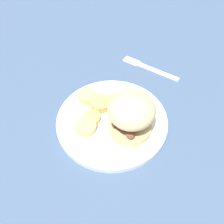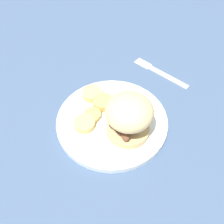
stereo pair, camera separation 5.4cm
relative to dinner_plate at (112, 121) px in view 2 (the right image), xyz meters
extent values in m
plane|color=#3D5170|center=(0.00, 0.00, -0.01)|extent=(4.00, 4.00, 0.00)
cylinder|color=silver|center=(0.00, 0.00, 0.00)|extent=(0.25, 0.25, 0.01)
torus|color=silver|center=(0.00, 0.00, 0.00)|extent=(0.25, 0.25, 0.01)
cylinder|color=tan|center=(-0.02, -0.04, 0.01)|extent=(0.09, 0.09, 0.01)
ellipsoid|color=brown|center=(-0.04, -0.05, 0.03)|extent=(0.04, 0.03, 0.02)
ellipsoid|color=#563323|center=(-0.03, -0.04, 0.03)|extent=(0.03, 0.03, 0.01)
ellipsoid|color=#4C281E|center=(-0.03, -0.05, 0.03)|extent=(0.04, 0.06, 0.02)
ellipsoid|color=#563323|center=(0.01, -0.03, 0.03)|extent=(0.03, 0.04, 0.02)
ellipsoid|color=#4C281E|center=(-0.02, -0.02, 0.03)|extent=(0.04, 0.04, 0.01)
ellipsoid|color=#E5C17F|center=(-0.02, -0.04, 0.07)|extent=(0.10, 0.10, 0.06)
cylinder|color=tan|center=(0.05, 0.00, 0.01)|extent=(0.05, 0.05, 0.01)
cylinder|color=#DBB766|center=(-0.04, 0.05, 0.01)|extent=(0.05, 0.05, 0.01)
cylinder|color=tan|center=(0.07, -0.02, 0.01)|extent=(0.04, 0.04, 0.01)
cylinder|color=tan|center=(-0.01, 0.04, 0.01)|extent=(0.04, 0.04, 0.01)
cylinder|color=#DBB766|center=(0.05, 0.07, 0.02)|extent=(0.05, 0.05, 0.02)
cylinder|color=tan|center=(0.03, 0.04, 0.02)|extent=(0.05, 0.05, 0.02)
cube|color=silver|center=(0.20, -0.08, -0.01)|extent=(0.05, 0.12, 0.00)
cube|color=silver|center=(0.23, 0.00, -0.01)|extent=(0.04, 0.05, 0.00)
camera|label=1|loc=(-0.35, -0.09, 0.48)|focal=42.00mm
camera|label=2|loc=(-0.33, -0.14, 0.48)|focal=42.00mm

